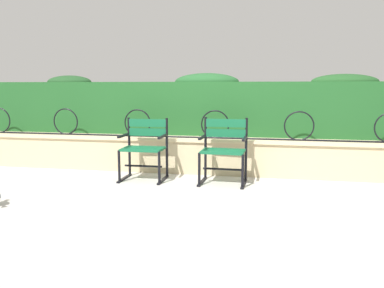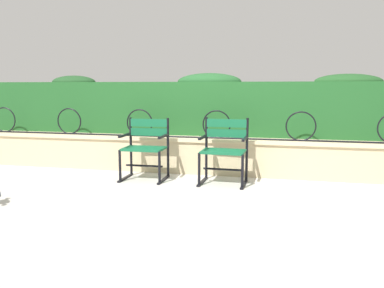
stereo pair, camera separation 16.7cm
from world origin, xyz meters
name	(u,v)px [view 2 (the right image)]	position (x,y,z in m)	size (l,w,h in m)	color
ground_plane	(190,187)	(0.00, 0.00, 0.00)	(60.00, 60.00, 0.00)	#BCB7AD
stone_wall	(204,155)	(0.00, 0.88, 0.27)	(8.34, 0.41, 0.54)	#C6B289
iron_arch_fence	(182,126)	(-0.33, 0.80, 0.71)	(7.79, 0.02, 0.42)	black
hedge_row	(210,106)	(0.00, 1.36, 0.99)	(8.18, 0.60, 0.97)	#1E5123
park_chair_left	(146,146)	(-0.72, 0.32, 0.46)	(0.61, 0.53, 0.85)	#145B38
park_chair_right	(224,149)	(0.39, 0.33, 0.47)	(0.62, 0.53, 0.88)	#145B38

